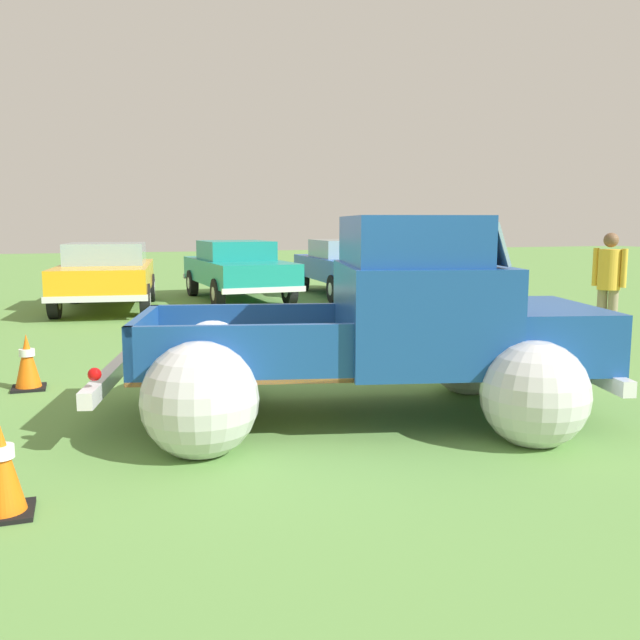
% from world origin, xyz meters
% --- Properties ---
extents(ground_plane, '(80.00, 80.00, 0.00)m').
position_xyz_m(ground_plane, '(0.00, 0.00, 0.00)').
color(ground_plane, '#609347').
extents(vintage_pickup_truck, '(4.94, 3.59, 1.96)m').
position_xyz_m(vintage_pickup_truck, '(0.38, -0.10, 0.76)').
color(vintage_pickup_truck, black).
rests_on(vintage_pickup_truck, ground).
extents(show_car_0, '(2.44, 4.45, 1.43)m').
position_xyz_m(show_car_0, '(-1.89, 9.55, 0.78)').
color(show_car_0, black).
rests_on(show_car_0, ground).
extents(show_car_1, '(2.01, 4.63, 1.43)m').
position_xyz_m(show_car_1, '(1.17, 10.37, 0.78)').
color(show_car_1, black).
rests_on(show_car_1, ground).
extents(show_car_2, '(2.09, 4.74, 1.43)m').
position_xyz_m(show_car_2, '(4.08, 10.47, 0.78)').
color(show_car_2, black).
rests_on(show_car_2, ground).
extents(spectator_0, '(0.45, 0.52, 1.71)m').
position_xyz_m(spectator_0, '(5.34, 2.57, 0.98)').
color(spectator_0, gray).
rests_on(spectator_0, ground).
extents(lane_cone_0, '(0.36, 0.36, 0.63)m').
position_xyz_m(lane_cone_0, '(-2.93, -1.35, 0.31)').
color(lane_cone_0, black).
rests_on(lane_cone_0, ground).
extents(lane_cone_1, '(0.36, 0.36, 0.63)m').
position_xyz_m(lane_cone_1, '(-3.01, 2.23, 0.31)').
color(lane_cone_1, black).
rests_on(lane_cone_1, ground).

